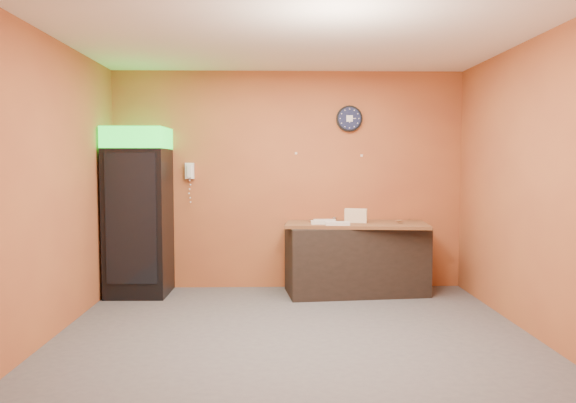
{
  "coord_description": "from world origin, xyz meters",
  "views": [
    {
      "loc": [
        -0.18,
        -5.26,
        1.63
      ],
      "look_at": [
        -0.04,
        0.6,
        1.22
      ],
      "focal_mm": 35.0,
      "sensor_mm": 36.0,
      "label": 1
    }
  ],
  "objects": [
    {
      "name": "wrapped_sandwich_left",
      "position": [
        0.4,
        1.47,
        0.91
      ],
      "size": [
        0.29,
        0.12,
        0.04
      ],
      "primitive_type": "cube",
      "rotation": [
        0.0,
        0.0,
        0.02
      ],
      "color": "silver",
      "rests_on": "butcher_paper"
    },
    {
      "name": "sub_roll_stack",
      "position": [
        0.83,
        1.62,
        0.97
      ],
      "size": [
        0.29,
        0.17,
        0.17
      ],
      "rotation": [
        0.0,
        0.0,
        -0.28
      ],
      "color": "beige",
      "rests_on": "butcher_paper"
    },
    {
      "name": "kitchen_tool",
      "position": [
        0.58,
        1.81,
        0.91
      ],
      "size": [
        0.05,
        0.05,
        0.05
      ],
      "primitive_type": "cylinder",
      "color": "silver",
      "rests_on": "butcher_paper"
    },
    {
      "name": "wrapped_sandwich_mid",
      "position": [
        0.57,
        1.35,
        0.91
      ],
      "size": [
        0.29,
        0.13,
        0.04
      ],
      "primitive_type": "cube",
      "rotation": [
        0.0,
        0.0,
        -0.05
      ],
      "color": "silver",
      "rests_on": "butcher_paper"
    },
    {
      "name": "butcher_paper",
      "position": [
        0.83,
        1.62,
        0.87
      ],
      "size": [
        1.79,
        0.97,
        0.04
      ],
      "primitive_type": "cube",
      "rotation": [
        0.0,
        0.0,
        -0.1
      ],
      "color": "brown",
      "rests_on": "prep_counter"
    },
    {
      "name": "wall_phone",
      "position": [
        -1.27,
        1.95,
        1.52
      ],
      "size": [
        0.11,
        0.1,
        0.2
      ],
      "color": "white",
      "rests_on": "back_wall"
    },
    {
      "name": "left_wall",
      "position": [
        -2.25,
        0.0,
        1.4
      ],
      "size": [
        0.02,
        4.0,
        2.8
      ],
      "primitive_type": "cube",
      "color": "#AD5F30",
      "rests_on": "floor"
    },
    {
      "name": "beverage_cooler",
      "position": [
        -1.85,
        1.6,
        1.0
      ],
      "size": [
        0.73,
        0.75,
        2.05
      ],
      "rotation": [
        0.0,
        0.0,
        -0.02
      ],
      "color": "black",
      "rests_on": "floor"
    },
    {
      "name": "ceiling",
      "position": [
        0.0,
        0.0,
        2.8
      ],
      "size": [
        4.5,
        4.0,
        0.02
      ],
      "primitive_type": "cube",
      "color": "white",
      "rests_on": "back_wall"
    },
    {
      "name": "wrapped_sandwich_right",
      "position": [
        0.44,
        1.66,
        0.91
      ],
      "size": [
        0.27,
        0.11,
        0.04
      ],
      "primitive_type": "cube",
      "rotation": [
        0.0,
        0.0,
        0.02
      ],
      "color": "silver",
      "rests_on": "butcher_paper"
    },
    {
      "name": "back_wall",
      "position": [
        0.0,
        2.0,
        1.4
      ],
      "size": [
        4.5,
        0.02,
        2.8
      ],
      "primitive_type": "cube",
      "color": "#AD5F30",
      "rests_on": "floor"
    },
    {
      "name": "floor",
      "position": [
        0.0,
        0.0,
        0.0
      ],
      "size": [
        4.5,
        4.5,
        0.0
      ],
      "primitive_type": "plane",
      "color": "#47474C",
      "rests_on": "ground"
    },
    {
      "name": "wall_clock",
      "position": [
        0.78,
        1.97,
        2.19
      ],
      "size": [
        0.34,
        0.06,
        0.34
      ],
      "color": "black",
      "rests_on": "back_wall"
    },
    {
      "name": "prep_counter",
      "position": [
        0.83,
        1.62,
        0.42
      ],
      "size": [
        1.76,
        0.92,
        0.85
      ],
      "primitive_type": "cube",
      "rotation": [
        0.0,
        0.0,
        0.1
      ],
      "color": "black",
      "rests_on": "floor"
    },
    {
      "name": "right_wall",
      "position": [
        2.25,
        0.0,
        1.4
      ],
      "size": [
        0.02,
        4.0,
        2.8
      ],
      "primitive_type": "cube",
      "color": "#AD5F30",
      "rests_on": "floor"
    }
  ]
}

